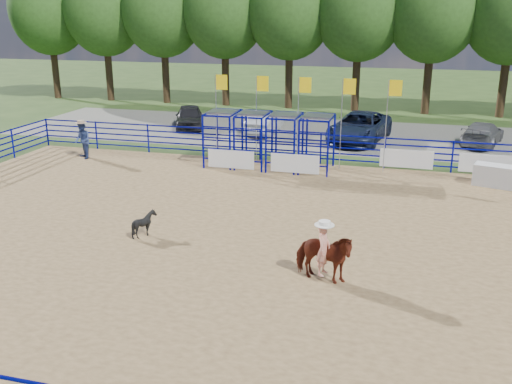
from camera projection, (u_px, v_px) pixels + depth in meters
ground at (271, 242)px, 18.29m from camera, size 120.00×120.00×0.00m
arena_dirt at (271, 241)px, 18.28m from camera, size 30.00×20.00×0.02m
gravel_strip at (339, 135)px, 33.91m from camera, size 40.00×10.00×0.01m
announcer_table at (495, 176)px, 23.87m from camera, size 1.85×1.24×0.91m
horse_and_rider at (323, 252)px, 15.33m from camera, size 1.83×1.10×2.47m
calf at (144, 224)px, 18.57m from camera, size 0.95×0.89×0.85m
spectator_cowboy at (82, 140)px, 28.22m from camera, size 1.13×1.11×1.89m
car_a at (189, 117)px, 35.78m from camera, size 3.01×4.43×1.40m
car_b at (265, 122)px, 34.15m from camera, size 1.44×4.12×1.36m
car_c at (359, 127)px, 32.09m from camera, size 3.57×6.14×1.61m
car_d at (482, 133)px, 31.27m from camera, size 2.87×4.63×1.25m
perimeter_fence at (271, 220)px, 18.06m from camera, size 30.10×20.10×1.50m
chute_assembly at (277, 142)px, 26.50m from camera, size 19.32×2.41×4.20m
treeline at (360, 4)px, 39.90m from camera, size 56.40×6.40×11.24m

